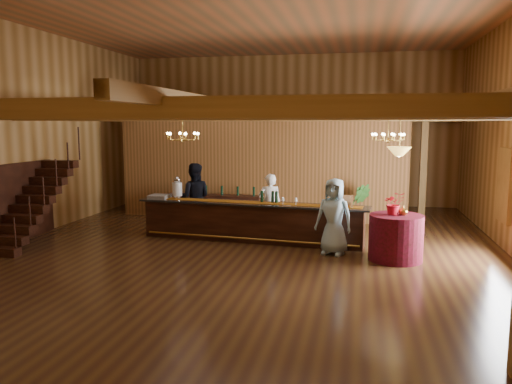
% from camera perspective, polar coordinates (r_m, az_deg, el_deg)
% --- Properties ---
extents(floor, '(14.00, 14.00, 0.00)m').
position_cam_1_polar(floor, '(12.30, -0.64, -6.26)').
color(floor, '#452B13').
rests_on(floor, ground).
extents(ceiling, '(14.00, 14.00, 0.00)m').
position_cam_1_polar(ceiling, '(12.19, -0.68, 19.70)').
color(ceiling, '#AD6236').
rests_on(ceiling, wall_back).
extents(wall_back, '(12.00, 0.10, 5.50)m').
position_cam_1_polar(wall_back, '(18.82, 3.99, 7.08)').
color(wall_back, '#A37641').
rests_on(wall_back, floor).
extents(wall_front, '(12.00, 0.10, 5.50)m').
position_cam_1_polar(wall_front, '(5.32, -17.25, 4.82)').
color(wall_front, '#A37641').
rests_on(wall_front, floor).
extents(wall_left, '(0.10, 14.00, 5.50)m').
position_cam_1_polar(wall_left, '(14.47, -24.69, 6.16)').
color(wall_left, '#A37641').
rests_on(wall_left, floor).
extents(beam_grid, '(11.90, 13.90, 0.39)m').
position_cam_1_polar(beam_grid, '(12.43, -0.15, 8.97)').
color(beam_grid, '#A77B3C').
rests_on(beam_grid, wall_left).
extents(support_posts, '(9.20, 10.20, 3.20)m').
position_cam_1_polar(support_posts, '(11.53, -1.19, 0.88)').
color(support_posts, '#A77B3C').
rests_on(support_posts, floor).
extents(partition_wall, '(9.00, 0.18, 3.10)m').
position_cam_1_polar(partition_wall, '(15.52, 0.34, 2.50)').
color(partition_wall, brown).
rests_on(partition_wall, floor).
extents(window_right_back, '(0.12, 1.05, 1.75)m').
position_cam_1_polar(window_right_back, '(13.17, 26.58, 0.71)').
color(window_right_back, white).
rests_on(window_right_back, wall_right).
extents(staircase, '(1.00, 2.80, 2.00)m').
position_cam_1_polar(staircase, '(13.69, -24.26, -1.24)').
color(staircase, '#3F1C10').
rests_on(staircase, floor).
extents(backroom_boxes, '(4.10, 0.60, 1.10)m').
position_cam_1_polar(backroom_boxes, '(17.56, 2.30, -0.24)').
color(backroom_boxes, '#3F1C10').
rests_on(backroom_boxes, floor).
extents(tasting_bar, '(6.02, 1.26, 1.01)m').
position_cam_1_polar(tasting_bar, '(12.79, -0.57, -3.39)').
color(tasting_bar, '#3F1C10').
rests_on(tasting_bar, floor).
extents(beverage_dispenser, '(0.26, 0.26, 0.60)m').
position_cam_1_polar(beverage_dispenser, '(13.46, -8.99, 0.44)').
color(beverage_dispenser, silver).
rests_on(beverage_dispenser, tasting_bar).
extents(glass_rack_tray, '(0.50, 0.50, 0.10)m').
position_cam_1_polar(glass_rack_tray, '(13.63, -10.98, -0.53)').
color(glass_rack_tray, gray).
rests_on(glass_rack_tray, tasting_bar).
extents(raffle_drum, '(0.34, 0.24, 0.30)m').
position_cam_1_polar(raffle_drum, '(12.14, 10.23, -0.92)').
color(raffle_drum, brown).
rests_on(raffle_drum, tasting_bar).
extents(bar_bottle_0, '(0.07, 0.07, 0.30)m').
position_cam_1_polar(bar_bottle_0, '(12.71, 0.68, -0.52)').
color(bar_bottle_0, black).
rests_on(bar_bottle_0, tasting_bar).
extents(bar_bottle_1, '(0.07, 0.07, 0.30)m').
position_cam_1_polar(bar_bottle_1, '(12.64, 1.92, -0.58)').
color(bar_bottle_1, black).
rests_on(bar_bottle_1, tasting_bar).
extents(bar_bottle_2, '(0.07, 0.07, 0.30)m').
position_cam_1_polar(bar_bottle_2, '(12.61, 2.35, -0.59)').
color(bar_bottle_2, black).
rests_on(bar_bottle_2, tasting_bar).
extents(backbar_shelf, '(2.91, 0.46, 0.82)m').
position_cam_1_polar(backbar_shelf, '(15.46, -4.81, -1.81)').
color(backbar_shelf, '#3F1C10').
rests_on(backbar_shelf, floor).
extents(round_table, '(1.17, 1.17, 1.01)m').
position_cam_1_polar(round_table, '(11.43, 15.69, -5.04)').
color(round_table, maroon).
rests_on(round_table, floor).
extents(chandelier_left, '(0.80, 0.80, 0.65)m').
position_cam_1_polar(chandelier_left, '(12.15, -8.38, 6.38)').
color(chandelier_left, '#AE8330').
rests_on(chandelier_left, beam_grid).
extents(chandelier_right, '(0.80, 0.80, 0.69)m').
position_cam_1_polar(chandelier_right, '(13.03, 14.86, 6.15)').
color(chandelier_right, '#AE8330').
rests_on(chandelier_right, beam_grid).
extents(pendant_lamp, '(0.52, 0.52, 0.90)m').
position_cam_1_polar(pendant_lamp, '(11.17, 16.05, 4.49)').
color(pendant_lamp, '#AE8330').
rests_on(pendant_lamp, beam_grid).
extents(bartender, '(0.69, 0.54, 1.68)m').
position_cam_1_polar(bartender, '(13.27, 1.59, -1.50)').
color(bartender, white).
rests_on(bartender, floor).
extents(staff_second, '(1.08, 0.93, 1.92)m').
position_cam_1_polar(staff_second, '(13.88, -7.09, -0.66)').
color(staff_second, black).
rests_on(staff_second, floor).
extents(guest, '(0.98, 0.78, 1.76)m').
position_cam_1_polar(guest, '(11.58, 8.89, -2.78)').
color(guest, '#A0CADD').
rests_on(guest, floor).
extents(floor_plant, '(0.80, 0.69, 1.29)m').
position_cam_1_polar(floor_plant, '(14.72, 11.56, -1.51)').
color(floor_plant, '#255219').
rests_on(floor_plant, floor).
extents(table_flowers, '(0.53, 0.48, 0.51)m').
position_cam_1_polar(table_flowers, '(11.29, 15.50, -1.26)').
color(table_flowers, red).
rests_on(table_flowers, round_table).
extents(table_vase, '(0.21, 0.21, 0.33)m').
position_cam_1_polar(table_vase, '(11.32, 16.48, -1.74)').
color(table_vase, '#AE8330').
rests_on(table_vase, round_table).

